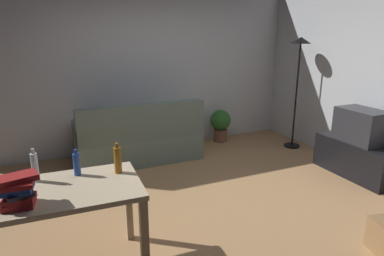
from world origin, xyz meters
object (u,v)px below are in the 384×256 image
at_px(couch, 139,141).
at_px(bottle_amber, 118,160).
at_px(tv, 361,126).
at_px(potted_plant, 220,123).
at_px(book_stack, 18,191).
at_px(torchiere_lamp, 299,63).
at_px(desk, 61,202).
at_px(bottle_blue, 77,164).
at_px(bottle_clear, 35,167).
at_px(tv_stand, 356,158).

bearing_deg(couch, bottle_amber, 71.11).
height_order(couch, tv, same).
bearing_deg(tv, potted_plant, 25.91).
bearing_deg(couch, book_stack, 58.90).
bearing_deg(couch, torchiere_lamp, 170.18).
bearing_deg(desk, tv, 9.65).
xyz_separation_m(tv, desk, (-3.73, -0.49, -0.05)).
height_order(tv, bottle_amber, bottle_amber).
relative_size(torchiere_lamp, bottle_amber, 7.02).
relative_size(couch, desk, 1.48).
relative_size(desk, book_stack, 4.33).
height_order(desk, potted_plant, desk).
height_order(couch, desk, couch).
xyz_separation_m(couch, bottle_blue, (-1.03, -2.01, 0.55)).
relative_size(tv, desk, 0.49).
xyz_separation_m(bottle_clear, book_stack, (-0.10, -0.38, -0.00)).
height_order(desk, bottle_clear, bottle_clear).
height_order(torchiere_lamp, potted_plant, torchiere_lamp).
bearing_deg(desk, couch, 63.98).
height_order(tv, potted_plant, tv).
xyz_separation_m(potted_plant, bottle_clear, (-2.90, -2.32, 0.55)).
distance_m(tv, book_stack, 4.04).
xyz_separation_m(potted_plant, bottle_amber, (-2.27, -2.41, 0.54)).
distance_m(desk, bottle_amber, 0.53).
bearing_deg(couch, bottle_clear, 56.27).
xyz_separation_m(couch, tv, (2.55, -1.72, 0.39)).
relative_size(tv_stand, torchiere_lamp, 0.61).
relative_size(bottle_clear, book_stack, 0.95).
height_order(torchiere_lamp, book_stack, torchiere_lamp).
bearing_deg(torchiere_lamp, bottle_clear, -158.07).
height_order(couch, book_stack, book_stack).
relative_size(couch, tv, 3.01).
distance_m(tv_stand, bottle_blue, 3.64).
relative_size(bottle_blue, bottle_amber, 0.86).
xyz_separation_m(potted_plant, bottle_blue, (-2.59, -2.32, 0.53)).
bearing_deg(potted_plant, bottle_amber, -133.39).
bearing_deg(tv_stand, bottle_clear, 94.12).
relative_size(tv, potted_plant, 1.05).
bearing_deg(bottle_amber, book_stack, -158.12).
distance_m(tv_stand, desk, 3.78).
distance_m(bottle_amber, book_stack, 0.78).
xyz_separation_m(bottle_clear, bottle_blue, (0.31, -0.00, -0.02)).
xyz_separation_m(tv_stand, desk, (-3.73, -0.49, 0.41)).
distance_m(couch, potted_plant, 1.59).
distance_m(tv_stand, book_stack, 4.09).
distance_m(bottle_clear, bottle_blue, 0.31).
bearing_deg(bottle_blue, tv, 4.53).
bearing_deg(desk, bottle_amber, 16.74).
xyz_separation_m(desk, book_stack, (-0.25, -0.17, 0.22)).
bearing_deg(bottle_amber, couch, 71.11).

